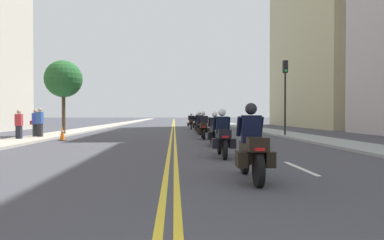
# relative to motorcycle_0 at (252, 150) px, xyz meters

# --- Properties ---
(ground_plane) EXTENTS (264.00, 264.00, 0.00)m
(ground_plane) POSITION_rel_motorcycle_0_xyz_m (-1.73, 41.65, -0.67)
(ground_plane) COLOR #414148
(sidewalk_left) EXTENTS (2.31, 144.00, 0.12)m
(sidewalk_left) POSITION_rel_motorcycle_0_xyz_m (-9.71, 41.65, -0.61)
(sidewalk_left) COLOR #AAA596
(sidewalk_left) RESTS_ON ground
(sidewalk_right) EXTENTS (2.31, 144.00, 0.12)m
(sidewalk_right) POSITION_rel_motorcycle_0_xyz_m (6.24, 41.65, -0.61)
(sidewalk_right) COLOR #929B99
(sidewalk_right) RESTS_ON ground
(centreline_yellow_inner) EXTENTS (0.12, 132.00, 0.01)m
(centreline_yellow_inner) POSITION_rel_motorcycle_0_xyz_m (-1.85, 41.65, -0.66)
(centreline_yellow_inner) COLOR yellow
(centreline_yellow_inner) RESTS_ON ground
(centreline_yellow_outer) EXTENTS (0.12, 132.00, 0.01)m
(centreline_yellow_outer) POSITION_rel_motorcycle_0_xyz_m (-1.61, 41.65, -0.66)
(centreline_yellow_outer) COLOR yellow
(centreline_yellow_outer) RESTS_ON ground
(lane_dashes_white) EXTENTS (0.14, 56.40, 0.01)m
(lane_dashes_white) POSITION_rel_motorcycle_0_xyz_m (1.68, 22.65, -0.66)
(lane_dashes_white) COLOR silver
(lane_dashes_white) RESTS_ON ground
(motorcycle_0) EXTENTS (0.77, 2.22, 1.68)m
(motorcycle_0) POSITION_rel_motorcycle_0_xyz_m (0.00, 0.00, 0.00)
(motorcycle_0) COLOR black
(motorcycle_0) RESTS_ON ground
(motorcycle_1) EXTENTS (0.77, 2.19, 1.63)m
(motorcycle_1) POSITION_rel_motorcycle_0_xyz_m (-0.05, 4.15, -0.00)
(motorcycle_1) COLOR black
(motorcycle_1) RESTS_ON ground
(motorcycle_2) EXTENTS (0.77, 2.25, 1.57)m
(motorcycle_2) POSITION_rel_motorcycle_0_xyz_m (0.21, 8.44, -0.04)
(motorcycle_2) COLOR black
(motorcycle_2) RESTS_ON ground
(motorcycle_3) EXTENTS (0.77, 2.12, 1.63)m
(motorcycle_3) POSITION_rel_motorcycle_0_xyz_m (0.03, 12.69, -0.01)
(motorcycle_3) COLOR black
(motorcycle_3) RESTS_ON ground
(motorcycle_4) EXTENTS (0.76, 2.15, 1.66)m
(motorcycle_4) POSITION_rel_motorcycle_0_xyz_m (0.14, 17.18, -0.01)
(motorcycle_4) COLOR black
(motorcycle_4) RESTS_ON ground
(motorcycle_5) EXTENTS (0.77, 2.22, 1.58)m
(motorcycle_5) POSITION_rel_motorcycle_0_xyz_m (0.24, 21.48, -0.02)
(motorcycle_5) COLOR black
(motorcycle_5) RESTS_ON ground
(motorcycle_6) EXTENTS (0.77, 2.28, 1.60)m
(motorcycle_6) POSITION_rel_motorcycle_0_xyz_m (-0.01, 26.06, -0.01)
(motorcycle_6) COLOR black
(motorcycle_6) RESTS_ON ground
(traffic_cone_1) EXTENTS (0.37, 0.37, 0.80)m
(traffic_cone_1) POSITION_rel_motorcycle_0_xyz_m (-7.80, 11.96, -0.27)
(traffic_cone_1) COLOR black
(traffic_cone_1) RESTS_ON ground
(traffic_light_near) EXTENTS (0.28, 0.38, 4.92)m
(traffic_light_near) POSITION_rel_motorcycle_0_xyz_m (5.49, 14.59, 2.70)
(traffic_light_near) COLOR black
(traffic_light_near) RESTS_ON ground
(pedestrian_0) EXTENTS (0.41, 0.31, 1.82)m
(pedestrian_0) POSITION_rel_motorcycle_0_xyz_m (-9.62, 13.56, 0.27)
(pedestrian_0) COLOR #26272B
(pedestrian_0) RESTS_ON ground
(pedestrian_1) EXTENTS (0.39, 0.27, 1.69)m
(pedestrian_1) POSITION_rel_motorcycle_0_xyz_m (-10.10, 11.88, 0.20)
(pedestrian_1) COLOR #212432
(pedestrian_1) RESTS_ON ground
(pedestrian_2) EXTENTS (0.49, 0.40, 1.75)m
(pedestrian_2) POSITION_rel_motorcycle_0_xyz_m (-10.01, 13.87, 0.24)
(pedestrian_2) COLOR #262C2C
(pedestrian_2) RESTS_ON ground
(street_tree_0) EXTENTS (2.54, 2.54, 5.16)m
(street_tree_0) POSITION_rel_motorcycle_0_xyz_m (-9.26, 16.84, 3.19)
(street_tree_0) COLOR #483824
(street_tree_0) RESTS_ON ground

